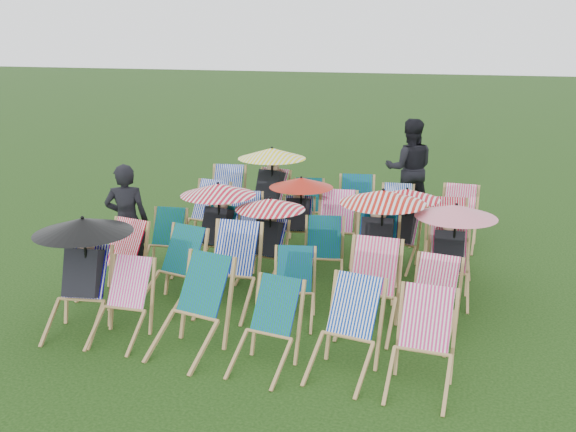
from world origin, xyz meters
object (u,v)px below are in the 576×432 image
(deckchair_0, at_px, (80,273))
(deckchair_29, at_px, (458,218))
(person_left, at_px, (127,221))
(deckchair_5, at_px, (422,345))
(person_rear, at_px, (409,169))

(deckchair_0, relative_size, deckchair_29, 1.40)
(person_left, bearing_deg, deckchair_29, -168.78)
(deckchair_0, relative_size, deckchair_5, 1.44)
(deckchair_5, distance_m, person_rear, 6.20)
(deckchair_0, bearing_deg, person_left, 93.76)
(deckchair_0, distance_m, person_left, 1.77)
(person_left, bearing_deg, deckchair_5, 135.62)
(person_left, bearing_deg, deckchair_0, 82.37)
(deckchair_0, height_order, person_left, person_left)
(person_left, relative_size, person_rear, 0.87)
(deckchair_5, distance_m, deckchair_29, 4.64)
(deckchair_29, distance_m, person_rear, 1.83)
(deckchair_29, relative_size, person_rear, 0.51)
(person_left, distance_m, person_rear, 5.45)
(person_rear, bearing_deg, deckchair_0, 51.24)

